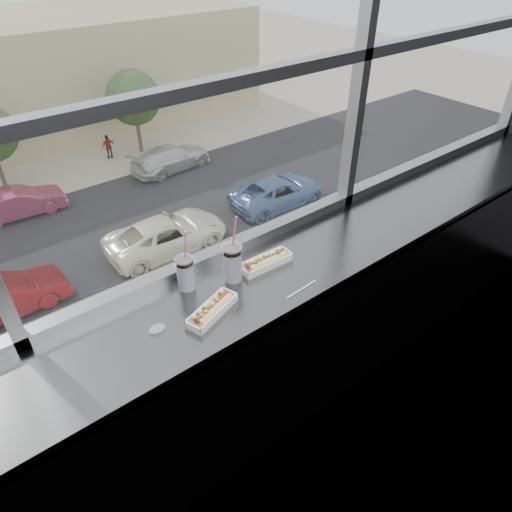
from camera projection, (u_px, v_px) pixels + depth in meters
wall_back_lower at (220, 331)px, 2.78m from camera, size 6.00×0.00×6.00m
window_glass at (196, 6)px, 1.75m from camera, size 6.00×0.00×6.00m
window_mullions at (199, 7)px, 1.74m from camera, size 6.00×0.08×2.40m
counter at (247, 289)px, 2.29m from camera, size 6.00×0.55×0.06m
counter_fascia at (277, 387)px, 2.44m from camera, size 6.00×0.04×1.04m
hotdog_tray_left at (212, 309)px, 2.09m from camera, size 0.30×0.18×0.07m
hotdog_tray_right at (266, 261)px, 2.39m from camera, size 0.30×0.11×0.07m
soda_cup_left at (185, 272)px, 2.20m from camera, size 0.09×0.09×0.34m
soda_cup_right at (232, 261)px, 2.25m from camera, size 0.10×0.10×0.38m
loose_straw at (302, 289)px, 2.24m from camera, size 0.20×0.02×0.01m
wrapper at (157, 329)px, 2.02m from camera, size 0.09×0.06×0.02m
plaza_near at (109, 466)px, 14.05m from camera, size 50.00×14.00×0.04m
car_near_c at (2, 293)px, 18.80m from camera, size 2.96×6.80×2.25m
car_near_e at (279, 187)px, 26.28m from camera, size 3.09×6.72×2.20m
car_far_c at (171, 154)px, 30.08m from camera, size 3.49×6.78×2.16m
car_near_d at (166, 229)px, 22.61m from camera, size 3.04×6.97×2.30m
car_far_b at (18, 198)px, 25.29m from camera, size 3.05×6.57×2.14m
pedestrian_d at (108, 144)px, 31.62m from camera, size 0.89×0.67×2.00m
tree_right at (133, 98)px, 30.86m from camera, size 3.67×3.67×5.74m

